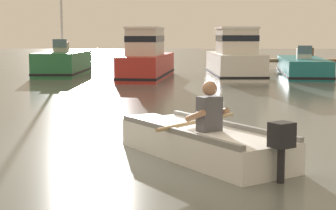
{
  "coord_description": "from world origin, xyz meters",
  "views": [
    {
      "loc": [
        0.75,
        -8.72,
        1.88
      ],
      "look_at": [
        0.57,
        1.35,
        0.55
      ],
      "focal_mm": 57.78,
      "sensor_mm": 36.0,
      "label": 1
    }
  ],
  "objects": [
    {
      "name": "moored_boat_white",
      "position": [
        3.21,
        14.62,
        0.81
      ],
      "size": [
        2.19,
        5.53,
        2.17
      ],
      "color": "white",
      "rests_on": "ground"
    },
    {
      "name": "moored_boat_green",
      "position": [
        -4.46,
        15.78,
        0.52
      ],
      "size": [
        1.88,
        4.77,
        4.89
      ],
      "color": "#287042",
      "rests_on": "ground"
    },
    {
      "name": "ground_plane",
      "position": [
        0.0,
        0.0,
        0.0
      ],
      "size": [
        120.0,
        120.0,
        0.0
      ],
      "primitive_type": "plane",
      "color": "slate"
    },
    {
      "name": "rowboat_with_person",
      "position": [
        1.1,
        -0.59,
        0.25
      ],
      "size": [
        2.65,
        3.36,
        1.19
      ],
      "color": "white",
      "rests_on": "ground"
    },
    {
      "name": "moored_boat_red",
      "position": [
        -0.56,
        14.2,
        0.8
      ],
      "size": [
        2.25,
        6.15,
        2.16
      ],
      "color": "#B72D28",
      "rests_on": "ground"
    },
    {
      "name": "moored_boat_teal",
      "position": [
        6.38,
        15.77,
        0.38
      ],
      "size": [
        2.54,
        6.87,
        1.37
      ],
      "color": "#1E727A",
      "rests_on": "ground"
    }
  ]
}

